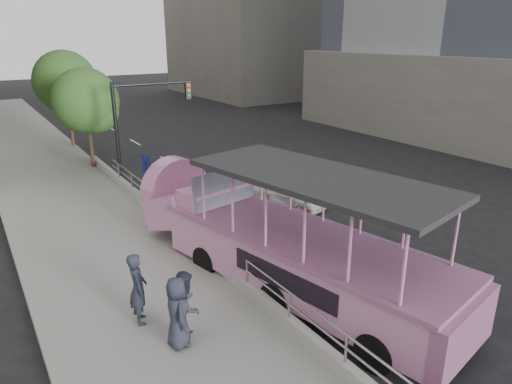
{
  "coord_description": "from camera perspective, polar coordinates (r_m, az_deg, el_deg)",
  "views": [
    {
      "loc": [
        -9.09,
        -9.73,
        7.31
      ],
      "look_at": [
        -0.84,
        3.08,
        2.05
      ],
      "focal_mm": 32.0,
      "sensor_mm": 36.0,
      "label": 1
    }
  ],
  "objects": [
    {
      "name": "ground",
      "position": [
        15.19,
        9.13,
        -9.97
      ],
      "size": [
        160.0,
        160.0,
        0.0
      ],
      "primitive_type": "plane",
      "color": "black"
    },
    {
      "name": "sidewalk",
      "position": [
        21.25,
        -21.77,
        -2.05
      ],
      "size": [
        5.5,
        80.0,
        0.3
      ],
      "primitive_type": "cube",
      "color": "gray",
      "rests_on": "ground"
    },
    {
      "name": "kerb_wall",
      "position": [
        14.83,
        -5.22,
        -8.45
      ],
      "size": [
        0.24,
        30.0,
        0.36
      ],
      "primitive_type": "cube",
      "color": "#AAAAA5",
      "rests_on": "sidewalk"
    },
    {
      "name": "guardrail",
      "position": [
        14.53,
        -5.3,
        -6.13
      ],
      "size": [
        0.07,
        22.0,
        0.71
      ],
      "color": "#A3A3A7",
      "rests_on": "kerb_wall"
    },
    {
      "name": "duck_boat",
      "position": [
        13.92,
        2.22,
        -6.02
      ],
      "size": [
        4.96,
        11.78,
        3.81
      ],
      "color": "black",
      "rests_on": "ground"
    },
    {
      "name": "car",
      "position": [
        20.54,
        4.16,
        0.04
      ],
      "size": [
        2.48,
        3.98,
        1.26
      ],
      "primitive_type": "imported",
      "rotation": [
        0.0,
        0.0,
        0.29
      ],
      "color": "silver",
      "rests_on": "ground"
    },
    {
      "name": "pedestrian_near",
      "position": [
        12.11,
        -14.54,
        -11.58
      ],
      "size": [
        0.6,
        0.79,
        1.92
      ],
      "primitive_type": "imported",
      "rotation": [
        0.0,
        0.0,
        1.35
      ],
      "color": "#272C39",
      "rests_on": "sidewalk"
    },
    {
      "name": "pedestrian_mid",
      "position": [
        11.29,
        -8.71,
        -13.89
      ],
      "size": [
        1.09,
        1.12,
        1.82
      ],
      "primitive_type": "imported",
      "rotation": [
        0.0,
        0.0,
        0.9
      ],
      "color": "#272C39",
      "rests_on": "sidewalk"
    },
    {
      "name": "pedestrian_far",
      "position": [
        11.13,
        -9.8,
        -14.6
      ],
      "size": [
        0.69,
        0.95,
        1.78
      ],
      "primitive_type": "imported",
      "rotation": [
        0.0,
        0.0,
        1.43
      ],
      "color": "#272C39",
      "rests_on": "sidewalk"
    },
    {
      "name": "parking_sign",
      "position": [
        19.8,
        -13.47,
        1.85
      ],
      "size": [
        0.17,
        0.56,
        2.56
      ],
      "color": "black",
      "rests_on": "ground"
    },
    {
      "name": "traffic_signal",
      "position": [
        23.73,
        -14.41,
        9.23
      ],
      "size": [
        4.2,
        0.32,
        5.2
      ],
      "color": "black",
      "rests_on": "ground"
    },
    {
      "name": "street_tree_near",
      "position": [
        26.53,
        -20.24,
        10.36
      ],
      "size": [
        3.52,
        3.52,
        5.72
      ],
      "color": "#39241A",
      "rests_on": "ground"
    },
    {
      "name": "street_tree_far",
      "position": [
        32.35,
        -22.53,
        12.34
      ],
      "size": [
        3.97,
        3.97,
        6.45
      ],
      "color": "#39241A",
      "rests_on": "ground"
    }
  ]
}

